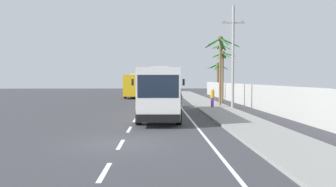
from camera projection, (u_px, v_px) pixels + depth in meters
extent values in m
plane|color=#3A3A3F|center=(121.00, 143.00, 13.52)|extent=(160.00, 160.00, 0.00)
cube|color=gray|center=(228.00, 115.00, 23.71)|extent=(3.20, 90.00, 0.14)
cube|color=white|center=(105.00, 172.00, 9.29)|extent=(0.16, 2.00, 0.01)
cube|color=white|center=(121.00, 144.00, 13.23)|extent=(0.16, 2.00, 0.01)
cube|color=white|center=(129.00, 129.00, 17.16)|extent=(0.16, 2.00, 0.01)
cube|color=white|center=(135.00, 120.00, 21.10)|extent=(0.16, 2.00, 0.01)
cube|color=white|center=(138.00, 114.00, 25.03)|extent=(0.16, 2.00, 0.01)
cube|color=white|center=(141.00, 109.00, 28.97)|extent=(0.16, 2.00, 0.01)
cube|color=white|center=(143.00, 105.00, 32.90)|extent=(0.16, 2.00, 0.01)
cube|color=white|center=(145.00, 103.00, 36.84)|extent=(0.16, 2.00, 0.01)
cube|color=white|center=(146.00, 100.00, 40.77)|extent=(0.16, 2.00, 0.01)
cube|color=white|center=(147.00, 98.00, 44.71)|extent=(0.16, 2.00, 0.01)
cube|color=white|center=(148.00, 97.00, 48.64)|extent=(0.16, 2.00, 0.01)
cube|color=white|center=(149.00, 96.00, 52.57)|extent=(0.16, 2.00, 0.01)
cube|color=white|center=(150.00, 94.00, 56.51)|extent=(0.16, 2.00, 0.01)
cube|color=white|center=(150.00, 93.00, 60.44)|extent=(0.16, 2.00, 0.01)
cube|color=white|center=(183.00, 109.00, 28.61)|extent=(0.14, 70.00, 0.01)
cube|color=#B2B2AD|center=(261.00, 98.00, 27.77)|extent=(0.24, 60.00, 2.24)
cube|color=white|center=(159.00, 91.00, 22.75)|extent=(2.63, 11.12, 3.00)
cube|color=#192333|center=(159.00, 84.00, 22.93)|extent=(2.65, 10.23, 0.96)
cube|color=#192333|center=(158.00, 86.00, 17.24)|extent=(2.26, 0.14, 1.26)
cube|color=yellow|center=(159.00, 100.00, 22.78)|extent=(2.67, 10.90, 0.54)
cube|color=black|center=(158.00, 118.00, 17.22)|extent=(2.41, 0.20, 0.44)
cube|color=#B7B7B7|center=(160.00, 69.00, 24.06)|extent=(1.39, 2.46, 0.28)
cube|color=black|center=(184.00, 82.00, 17.46)|extent=(0.12, 0.08, 0.36)
cube|color=black|center=(133.00, 82.00, 17.42)|extent=(0.12, 0.08, 0.36)
cylinder|color=black|center=(179.00, 116.00, 18.96)|extent=(0.34, 1.05, 1.04)
cylinder|color=black|center=(139.00, 116.00, 18.92)|extent=(0.34, 1.05, 1.04)
cylinder|color=black|center=(174.00, 106.00, 26.15)|extent=(0.34, 1.05, 1.04)
cylinder|color=black|center=(145.00, 106.00, 26.12)|extent=(0.34, 1.05, 1.04)
cube|color=gold|center=(136.00, 85.00, 48.28)|extent=(2.80, 11.77, 2.93)
cube|color=#192333|center=(136.00, 82.00, 48.06)|extent=(2.81, 10.83, 0.94)
cube|color=#192333|center=(139.00, 82.00, 54.08)|extent=(2.37, 0.15, 1.23)
cube|color=#1E843D|center=(136.00, 89.00, 48.31)|extent=(2.83, 11.54, 0.53)
cube|color=black|center=(139.00, 92.00, 54.24)|extent=(2.52, 0.21, 0.44)
cube|color=#B7B7B7|center=(135.00, 74.00, 46.75)|extent=(1.47, 2.61, 0.28)
cube|color=black|center=(131.00, 81.00, 53.84)|extent=(0.12, 0.08, 0.36)
cube|color=black|center=(148.00, 81.00, 53.87)|extent=(0.12, 0.08, 0.36)
cylinder|color=black|center=(131.00, 93.00, 52.43)|extent=(0.34, 1.05, 1.04)
cylinder|color=black|center=(146.00, 93.00, 52.46)|extent=(0.34, 1.05, 1.04)
cylinder|color=black|center=(125.00, 95.00, 44.82)|extent=(0.34, 1.05, 1.04)
cylinder|color=black|center=(143.00, 95.00, 44.84)|extent=(0.34, 1.05, 1.04)
cylinder|color=black|center=(180.00, 105.00, 30.22)|extent=(0.12, 0.60, 0.60)
cylinder|color=black|center=(180.00, 104.00, 31.58)|extent=(0.14, 0.60, 0.60)
cube|color=#1E7F38|center=(180.00, 102.00, 30.84)|extent=(0.29, 1.11, 0.36)
cube|color=black|center=(180.00, 100.00, 31.13)|extent=(0.26, 0.61, 0.12)
cylinder|color=gray|center=(180.00, 101.00, 30.33)|extent=(0.07, 0.32, 0.67)
cylinder|color=black|center=(180.00, 97.00, 30.41)|extent=(0.56, 0.06, 0.04)
sphere|color=#EAEACC|center=(180.00, 98.00, 30.29)|extent=(0.14, 0.14, 0.14)
cylinder|color=black|center=(180.00, 97.00, 31.07)|extent=(0.32, 0.32, 0.58)
sphere|color=red|center=(180.00, 92.00, 31.05)|extent=(0.26, 0.26, 0.26)
cylinder|color=#75388E|center=(212.00, 102.00, 29.46)|extent=(0.28, 0.28, 0.87)
cylinder|color=gold|center=(212.00, 94.00, 29.43)|extent=(0.36, 0.36, 0.69)
sphere|color=beige|center=(212.00, 89.00, 29.41)|extent=(0.21, 0.21, 0.21)
cylinder|color=#9E9E99|center=(233.00, 57.00, 29.21)|extent=(0.24, 0.24, 9.49)
cube|color=#9E9E99|center=(233.00, 23.00, 29.06)|extent=(2.16, 0.12, 0.12)
cylinder|color=#4C4742|center=(224.00, 21.00, 29.03)|extent=(0.08, 0.08, 0.16)
cylinder|color=#4C4742|center=(243.00, 21.00, 29.09)|extent=(0.08, 0.08, 0.16)
cylinder|color=brown|center=(221.00, 73.00, 41.76)|extent=(0.28, 0.28, 7.21)
ellipsoid|color=#337F33|center=(226.00, 47.00, 41.71)|extent=(1.36, 0.54, 0.76)
ellipsoid|color=#337F33|center=(223.00, 47.00, 42.11)|extent=(1.08, 1.25, 0.81)
ellipsoid|color=#337F33|center=(219.00, 47.00, 42.25)|extent=(0.64, 1.43, 0.62)
ellipsoid|color=#337F33|center=(217.00, 46.00, 41.99)|extent=(1.33, 1.12, 0.57)
ellipsoid|color=#337F33|center=(217.00, 47.00, 41.31)|extent=(1.36, 0.90, 0.75)
ellipsoid|color=#337F33|center=(222.00, 45.00, 40.92)|extent=(0.55, 1.44, 0.51)
ellipsoid|color=#337F33|center=(225.00, 47.00, 41.19)|extent=(1.20, 1.15, 0.81)
sphere|color=brown|center=(221.00, 45.00, 41.59)|extent=(0.56, 0.56, 0.56)
cylinder|color=brown|center=(220.00, 73.00, 31.55)|extent=(0.25, 0.25, 6.70)
ellipsoid|color=#28702D|center=(230.00, 43.00, 31.45)|extent=(2.00, 0.38, 0.98)
ellipsoid|color=#28702D|center=(221.00, 44.00, 32.33)|extent=(0.93, 1.99, 1.05)
ellipsoid|color=#28702D|center=(213.00, 43.00, 32.11)|extent=(1.64, 1.72, 0.93)
ellipsoid|color=#28702D|center=(214.00, 42.00, 30.73)|extent=(1.75, 1.62, 0.91)
ellipsoid|color=#28702D|center=(224.00, 42.00, 30.47)|extent=(0.76, 2.02, 1.01)
sphere|color=brown|center=(220.00, 39.00, 31.39)|extent=(0.56, 0.56, 0.56)
cylinder|color=brown|center=(222.00, 78.00, 36.67)|extent=(0.27, 0.27, 5.68)
ellipsoid|color=#337F33|center=(229.00, 55.00, 36.45)|extent=(1.54, 0.61, 0.52)
ellipsoid|color=#337F33|center=(224.00, 56.00, 37.19)|extent=(0.96, 1.46, 0.69)
ellipsoid|color=#337F33|center=(217.00, 55.00, 37.02)|extent=(1.34, 1.26, 0.60)
ellipsoid|color=#337F33|center=(220.00, 56.00, 36.07)|extent=(1.21, 1.24, 0.87)
ellipsoid|color=#337F33|center=(227.00, 55.00, 35.97)|extent=(0.98, 1.41, 0.79)
sphere|color=brown|center=(223.00, 53.00, 36.54)|extent=(0.56, 0.56, 0.56)
cylinder|color=brown|center=(218.00, 81.00, 49.51)|extent=(0.34, 0.34, 5.03)
ellipsoid|color=#28702D|center=(223.00, 67.00, 49.61)|extent=(1.86, 0.70, 1.02)
ellipsoid|color=#28702D|center=(220.00, 67.00, 50.20)|extent=(1.24, 1.77, 0.98)
ellipsoid|color=#28702D|center=(214.00, 66.00, 50.23)|extent=(1.21, 1.87, 0.75)
ellipsoid|color=#28702D|center=(212.00, 66.00, 49.25)|extent=(1.90, 0.63, 0.92)
ellipsoid|color=#28702D|center=(216.00, 67.00, 48.66)|extent=(1.14, 1.73, 1.14)
ellipsoid|color=#28702D|center=(221.00, 67.00, 48.60)|extent=(0.94, 1.83, 1.04)
sphere|color=brown|center=(218.00, 64.00, 49.40)|extent=(0.56, 0.56, 0.56)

